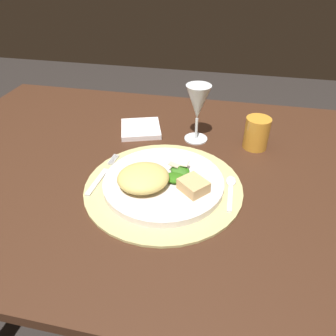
% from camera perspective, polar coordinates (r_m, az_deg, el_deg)
% --- Properties ---
extents(ground_plane, '(6.00, 6.00, 0.00)m').
position_cam_1_polar(ground_plane, '(1.40, -3.18, -25.62)').
color(ground_plane, '#2A2522').
extents(dining_table, '(1.23, 0.88, 0.76)m').
position_cam_1_polar(dining_table, '(0.91, -4.45, -6.13)').
color(dining_table, '#3D2215').
rests_on(dining_table, ground).
extents(placemat, '(0.36, 0.36, 0.01)m').
position_cam_1_polar(placemat, '(0.74, -0.81, -3.28)').
color(placemat, tan).
rests_on(placemat, dining_table).
extents(dinner_plate, '(0.27, 0.27, 0.02)m').
position_cam_1_polar(dinner_plate, '(0.73, -0.82, -2.58)').
color(dinner_plate, silver).
rests_on(dinner_plate, placemat).
extents(pasta_serving, '(0.15, 0.15, 0.04)m').
position_cam_1_polar(pasta_serving, '(0.70, -4.44, -1.73)').
color(pasta_serving, '#D6BF65').
rests_on(pasta_serving, dinner_plate).
extents(salad_greens, '(0.06, 0.08, 0.02)m').
position_cam_1_polar(salad_greens, '(0.73, 1.89, -1.07)').
color(salad_greens, '#2C7215').
rests_on(salad_greens, dinner_plate).
extents(bread_piece, '(0.08, 0.07, 0.03)m').
position_cam_1_polar(bread_piece, '(0.69, 4.55, -3.15)').
color(bread_piece, tan).
rests_on(bread_piece, dinner_plate).
extents(fork, '(0.02, 0.17, 0.00)m').
position_cam_1_polar(fork, '(0.78, -11.75, -1.33)').
color(fork, silver).
rests_on(fork, placemat).
extents(spoon, '(0.02, 0.13, 0.01)m').
position_cam_1_polar(spoon, '(0.74, 11.12, -3.34)').
color(spoon, silver).
rests_on(spoon, placemat).
extents(napkin, '(0.15, 0.15, 0.02)m').
position_cam_1_polar(napkin, '(0.96, -4.89, 6.97)').
color(napkin, white).
rests_on(napkin, dining_table).
extents(wine_glass, '(0.07, 0.07, 0.16)m').
position_cam_1_polar(wine_glass, '(0.87, 5.34, 11.27)').
color(wine_glass, silver).
rests_on(wine_glass, dining_table).
extents(amber_tumbler, '(0.07, 0.07, 0.09)m').
position_cam_1_polar(amber_tumbler, '(0.90, 15.52, 6.02)').
color(amber_tumbler, orange).
rests_on(amber_tumbler, dining_table).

